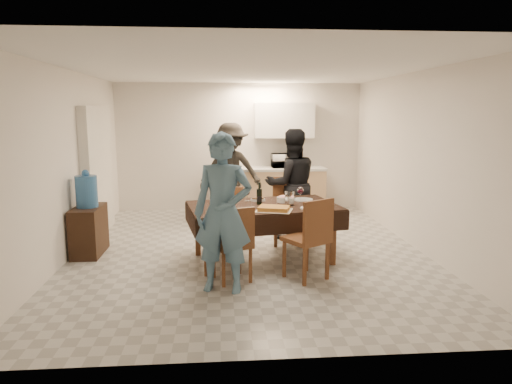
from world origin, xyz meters
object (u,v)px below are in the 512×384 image
(water_pitcher, at_px, (290,198))
(savoury_tart, at_px, (274,209))
(dining_table, at_px, (263,208))
(microwave, at_px, (284,161))
(person_far, at_px, (292,185))
(water_jug, at_px, (87,191))
(person_near, at_px, (223,213))
(wine_bottle, at_px, (259,193))
(person_kitchen, at_px, (231,171))
(console, at_px, (89,231))

(water_pitcher, relative_size, savoury_tart, 0.44)
(dining_table, bearing_deg, savoury_tart, -85.40)
(microwave, height_order, person_far, person_far)
(water_jug, bearing_deg, microwave, 39.74)
(water_jug, distance_m, person_near, 2.43)
(wine_bottle, relative_size, person_near, 0.17)
(water_pitcher, height_order, person_kitchen, person_kitchen)
(water_pitcher, distance_m, person_far, 1.12)
(savoury_tart, relative_size, microwave, 0.88)
(water_pitcher, bearing_deg, savoury_tart, -127.15)
(console, bearing_deg, person_far, 11.21)
(dining_table, height_order, savoury_tart, savoury_tart)
(console, bearing_deg, wine_bottle, -9.55)
(console, bearing_deg, person_near, -38.31)
(microwave, bearing_deg, wine_bottle, 75.83)
(water_pitcher, height_order, person_near, person_near)
(wine_bottle, bearing_deg, microwave, 75.83)
(dining_table, xyz_separation_m, person_kitchen, (-0.37, 2.64, 0.17))
(wine_bottle, xyz_separation_m, person_far, (0.60, 1.00, -0.04))
(water_pitcher, xyz_separation_m, person_kitchen, (-0.72, 2.69, 0.04))
(wine_bottle, bearing_deg, water_pitcher, -14.04)
(water_pitcher, xyz_separation_m, person_near, (-0.90, -1.00, 0.03))
(dining_table, relative_size, person_far, 1.22)
(dining_table, height_order, person_kitchen, person_kitchen)
(console, bearing_deg, water_jug, 0.00)
(water_jug, xyz_separation_m, person_near, (1.90, -1.50, -0.01))
(water_jug, height_order, savoury_tart, water_jug)
(water_jug, distance_m, wine_bottle, 2.44)
(console, distance_m, person_far, 3.11)
(savoury_tart, bearing_deg, person_far, 72.53)
(water_pitcher, bearing_deg, console, 169.80)
(savoury_tart, height_order, person_near, person_near)
(savoury_tart, xyz_separation_m, person_near, (-0.65, -0.67, 0.10))
(dining_table, bearing_deg, microwave, 66.78)
(wine_bottle, relative_size, person_far, 0.17)
(microwave, relative_size, person_near, 0.28)
(dining_table, xyz_separation_m, person_far, (0.55, 1.05, 0.14))
(person_far, bearing_deg, wine_bottle, 51.46)
(wine_bottle, distance_m, person_kitchen, 2.61)
(water_pitcher, bearing_deg, person_far, 79.70)
(water_pitcher, relative_size, person_near, 0.11)
(dining_table, relative_size, console, 2.89)
(savoury_tart, height_order, person_far, person_far)
(dining_table, xyz_separation_m, water_jug, (-2.45, 0.45, 0.18))
(wine_bottle, distance_m, person_far, 1.17)
(console, xyz_separation_m, water_jug, (0.00, 0.00, 0.57))
(water_jug, distance_m, person_kitchen, 3.02)
(dining_table, xyz_separation_m, savoury_tart, (0.10, -0.38, 0.06))
(water_pitcher, bearing_deg, wine_bottle, 165.96)
(person_far, relative_size, person_kitchen, 0.97)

